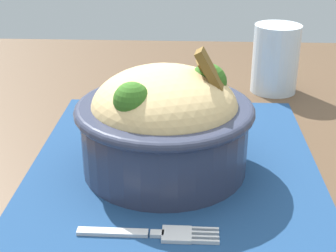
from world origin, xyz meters
name	(u,v)px	position (x,y,z in m)	size (l,w,h in m)	color
table	(165,216)	(0.00, 0.00, 0.69)	(1.05, 1.00, 0.76)	#4C3826
placemat	(173,180)	(0.04, 0.01, 0.76)	(0.44, 0.32, 0.00)	navy
bowl	(168,121)	(0.01, 0.00, 0.82)	(0.21, 0.21, 0.14)	#2D3347
fork	(155,234)	(0.13, 0.00, 0.76)	(0.02, 0.12, 0.00)	silver
drinking_glass	(275,63)	(-0.24, 0.15, 0.80)	(0.07, 0.07, 0.10)	silver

